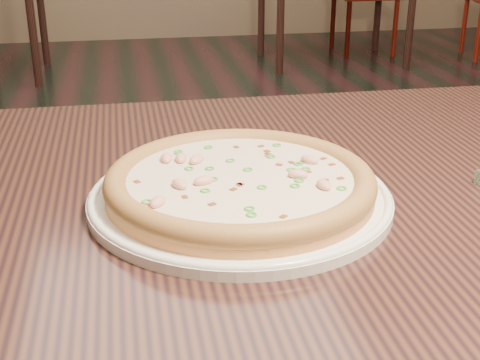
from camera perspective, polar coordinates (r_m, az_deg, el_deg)
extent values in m
cube|color=black|center=(0.87, 7.19, -1.22)|extent=(1.20, 0.80, 0.04)
cylinder|color=white|center=(0.79, 0.00, -1.60)|extent=(0.36, 0.36, 0.01)
torus|color=white|center=(0.79, 0.00, -1.20)|extent=(0.36, 0.36, 0.01)
cylinder|color=tan|center=(0.79, 0.00, -0.60)|extent=(0.31, 0.31, 0.02)
torus|color=#AE7B42|center=(0.78, 0.00, 0.00)|extent=(0.32, 0.32, 0.03)
cylinder|color=beige|center=(0.78, 0.00, 0.17)|extent=(0.27, 0.27, 0.00)
ellipsoid|color=#F2B29E|center=(0.83, -5.07, 1.87)|extent=(0.02, 0.03, 0.01)
ellipsoid|color=#F2B29E|center=(0.76, -3.14, -0.06)|extent=(0.03, 0.02, 0.01)
ellipsoid|color=#F2B29E|center=(0.71, -7.04, -1.86)|extent=(0.02, 0.03, 0.01)
ellipsoid|color=#F2B29E|center=(0.78, 4.98, 0.49)|extent=(0.03, 0.02, 0.01)
ellipsoid|color=#F2B29E|center=(0.83, -6.30, 1.87)|extent=(0.02, 0.02, 0.01)
ellipsoid|color=#F2B29E|center=(0.82, -3.72, 1.74)|extent=(0.03, 0.03, 0.01)
ellipsoid|color=#F2B29E|center=(0.82, 5.97, 1.74)|extent=(0.03, 0.03, 0.01)
ellipsoid|color=#F2B29E|center=(0.75, -5.18, -0.35)|extent=(0.02, 0.03, 0.01)
ellipsoid|color=#F2B29E|center=(0.75, 7.17, -0.41)|extent=(0.02, 0.03, 0.01)
cube|color=maroon|center=(0.73, -4.73, -1.52)|extent=(0.01, 0.01, 0.00)
cube|color=maroon|center=(0.77, 7.29, -0.07)|extent=(0.01, 0.01, 0.00)
cube|color=maroon|center=(0.74, -0.57, -0.86)|extent=(0.01, 0.01, 0.00)
cube|color=maroon|center=(0.87, 1.80, 2.85)|extent=(0.01, 0.01, 0.00)
cube|color=maroon|center=(0.84, 2.40, 2.04)|extent=(0.01, 0.01, 0.00)
cube|color=maroon|center=(0.85, 2.37, 2.20)|extent=(0.01, 0.01, 0.00)
cube|color=maroon|center=(0.82, 7.83, 1.26)|extent=(0.01, 0.01, 0.00)
cube|color=maroon|center=(0.87, -0.32, 2.77)|extent=(0.01, 0.01, 0.00)
cube|color=maroon|center=(0.82, 4.41, 1.45)|extent=(0.01, 0.01, 0.00)
cube|color=maroon|center=(0.76, -0.05, -0.48)|extent=(0.01, 0.01, 0.00)
cube|color=maroon|center=(0.72, -7.75, -2.09)|extent=(0.01, 0.01, 0.00)
cube|color=maroon|center=(0.86, 2.31, 2.42)|extent=(0.01, 0.01, 0.00)
cube|color=maroon|center=(0.68, 3.71, -3.20)|extent=(0.01, 0.01, 0.00)
cube|color=maroon|center=(0.76, 0.04, -0.42)|extent=(0.01, 0.01, 0.00)
cube|color=maroon|center=(0.82, 5.12, 1.37)|extent=(0.01, 0.01, 0.00)
cube|color=maroon|center=(0.81, 3.35, 1.25)|extent=(0.01, 0.01, 0.00)
cube|color=maroon|center=(0.80, 5.08, 0.69)|extent=(0.01, 0.01, 0.00)
cube|color=maroon|center=(0.77, -8.78, -0.21)|extent=(0.01, 0.01, 0.00)
cube|color=maroon|center=(0.71, -2.40, -2.15)|extent=(0.01, 0.01, 0.00)
cube|color=maroon|center=(0.84, 7.12, 1.76)|extent=(0.01, 0.01, 0.00)
cube|color=maroon|center=(0.78, 8.56, 0.08)|extent=(0.01, 0.01, 0.00)
cube|color=maroon|center=(0.79, 5.80, 0.63)|extent=(0.01, 0.01, 0.00)
torus|color=green|center=(0.84, 2.65, 2.00)|extent=(0.02, 0.02, 0.00)
torus|color=green|center=(0.88, 3.16, 2.98)|extent=(0.02, 0.02, 0.00)
torus|color=green|center=(0.85, -5.29, 2.30)|extent=(0.02, 0.02, 0.00)
torus|color=green|center=(0.68, 0.98, -3.00)|extent=(0.02, 0.02, 0.00)
torus|color=green|center=(0.80, -4.35, 0.97)|extent=(0.01, 0.01, 0.00)
torus|color=green|center=(0.87, -2.72, 2.79)|extent=(0.01, 0.01, 0.00)
torus|color=green|center=(0.84, -6.39, 1.97)|extent=(0.02, 0.02, 0.00)
torus|color=green|center=(0.75, 1.88, -0.65)|extent=(0.01, 0.01, 0.00)
torus|color=green|center=(0.80, 0.68, 0.87)|extent=(0.01, 0.01, 0.00)
torus|color=green|center=(0.82, 4.98, 1.37)|extent=(0.02, 0.02, 0.00)
torus|color=green|center=(0.77, -2.30, 0.06)|extent=(0.01, 0.01, 0.00)
torus|color=green|center=(0.79, 5.00, 0.74)|extent=(0.01, 0.01, 0.00)
torus|color=green|center=(0.72, -7.97, -1.87)|extent=(0.01, 0.01, 0.00)
torus|color=green|center=(0.77, 5.08, -0.07)|extent=(0.02, 0.02, 0.00)
torus|color=green|center=(0.80, 5.64, 0.92)|extent=(0.01, 0.01, 0.00)
torus|color=green|center=(0.82, -0.83, 1.65)|extent=(0.02, 0.02, 0.00)
torus|color=green|center=(0.75, 4.71, -0.52)|extent=(0.02, 0.02, 0.00)
torus|color=green|center=(0.78, 4.99, 0.26)|extent=(0.02, 0.02, 0.00)
torus|color=green|center=(0.70, 0.81, -2.48)|extent=(0.02, 0.02, 0.00)
torus|color=green|center=(0.80, 4.41, 0.86)|extent=(0.01, 0.01, 0.00)
torus|color=green|center=(0.80, -2.61, 0.97)|extent=(0.01, 0.01, 0.00)
torus|color=green|center=(0.75, 8.67, -0.72)|extent=(0.01, 0.01, 0.00)
torus|color=green|center=(0.86, -5.28, 2.40)|extent=(0.01, 0.01, 0.00)
torus|color=green|center=(0.74, -2.99, -0.93)|extent=(0.02, 0.02, 0.00)
cylinder|color=black|center=(4.32, -17.29, 12.19)|extent=(0.05, 0.05, 0.71)
cylinder|color=black|center=(4.91, -16.57, 13.45)|extent=(0.05, 0.05, 0.71)
cylinder|color=black|center=(4.46, 3.47, 13.46)|extent=(0.05, 0.05, 0.71)
cylinder|color=black|center=(4.75, 14.39, 13.39)|extent=(0.05, 0.05, 0.71)
cylinder|color=black|center=(5.04, 1.83, 14.58)|extent=(0.05, 0.05, 0.71)
cylinder|color=black|center=(5.30, 11.73, 14.54)|extent=(0.05, 0.05, 0.71)
cylinder|color=#56110B|center=(5.14, 13.09, 12.48)|extent=(0.04, 0.04, 0.41)
cylinder|color=#56110B|center=(5.47, 11.62, 13.20)|extent=(0.04, 0.04, 0.41)
cylinder|color=#56110B|center=(5.01, 9.20, 12.52)|extent=(0.04, 0.04, 0.41)
cylinder|color=#56110B|center=(5.34, 7.93, 13.23)|extent=(0.04, 0.04, 0.41)
cylinder|color=#56110B|center=(5.44, 18.59, 12.46)|extent=(0.04, 0.04, 0.41)
cylinder|color=#56110B|center=(5.10, 19.72, 11.69)|extent=(0.04, 0.04, 0.41)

